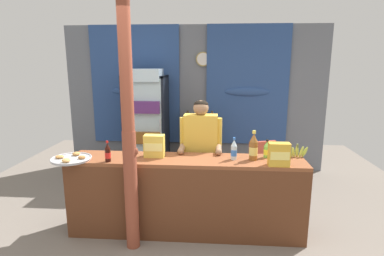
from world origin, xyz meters
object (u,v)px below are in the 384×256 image
at_px(shopkeeper, 201,145).
at_px(timber_post, 129,136).
at_px(drink_fridge, 146,119).
at_px(soda_bottle_cola, 108,153).
at_px(soda_bottle_iced_tea, 253,148).
at_px(plastic_lawn_chair, 258,163).
at_px(pastry_tray, 71,158).
at_px(banana_bunch, 297,152).
at_px(snack_box_choco_powder, 279,154).
at_px(snack_box_instant_noodle, 154,146).
at_px(soda_bottle_water, 234,150).
at_px(soda_bottle_lime_soda, 267,150).
at_px(stall_counter, 185,191).
at_px(bottle_shelf_rack, 199,141).

bearing_deg(shopkeeper, timber_post, -132.26).
distance_m(drink_fridge, soda_bottle_cola, 1.98).
bearing_deg(timber_post, drink_fridge, 98.18).
xyz_separation_m(drink_fridge, soda_bottle_iced_tea, (1.62, -1.80, 0.02)).
bearing_deg(plastic_lawn_chair, timber_post, -135.13).
bearing_deg(timber_post, pastry_tray, 164.83).
height_order(pastry_tray, banana_bunch, banana_bunch).
bearing_deg(snack_box_choco_powder, timber_post, -173.74).
relative_size(soda_bottle_iced_tea, snack_box_instant_noodle, 1.30).
bearing_deg(soda_bottle_water, shopkeeper, 133.35).
xyz_separation_m(snack_box_choco_powder, snack_box_instant_noodle, (-1.37, 0.22, 0.00)).
height_order(plastic_lawn_chair, soda_bottle_lime_soda, soda_bottle_lime_soda).
bearing_deg(snack_box_instant_noodle, stall_counter, -20.47).
distance_m(plastic_lawn_chair, snack_box_instant_noodle, 1.85).
height_order(drink_fridge, snack_box_instant_noodle, drink_fridge).
distance_m(plastic_lawn_chair, banana_bunch, 1.17).
height_order(timber_post, snack_box_choco_powder, timber_post).
height_order(stall_counter, soda_bottle_water, soda_bottle_water).
height_order(plastic_lawn_chair, snack_box_instant_noodle, snack_box_instant_noodle).
bearing_deg(stall_counter, drink_fridge, 114.33).
bearing_deg(snack_box_instant_noodle, banana_bunch, 3.92).
relative_size(drink_fridge, pastry_tray, 4.24).
relative_size(soda_bottle_water, snack_box_instant_noodle, 0.98).
distance_m(plastic_lawn_chair, snack_box_choco_powder, 1.46).
relative_size(soda_bottle_iced_tea, banana_bunch, 1.26).
distance_m(timber_post, drink_fridge, 2.19).
xyz_separation_m(plastic_lawn_chair, shopkeeper, (-0.83, -0.76, 0.47)).
bearing_deg(bottle_shelf_rack, drink_fridge, -166.72).
height_order(drink_fridge, plastic_lawn_chair, drink_fridge).
height_order(timber_post, drink_fridge, timber_post).
bearing_deg(snack_box_choco_powder, soda_bottle_cola, 179.84).
distance_m(drink_fridge, plastic_lawn_chair, 2.02).
bearing_deg(pastry_tray, banana_bunch, 6.79).
xyz_separation_m(soda_bottle_iced_tea, soda_bottle_water, (-0.22, -0.00, -0.03)).
xyz_separation_m(timber_post, soda_bottle_cola, (-0.29, 0.18, -0.24)).
xyz_separation_m(bottle_shelf_rack, banana_bunch, (1.22, -1.87, 0.38)).
xyz_separation_m(plastic_lawn_chair, pastry_tray, (-2.26, -1.33, 0.44)).
bearing_deg(soda_bottle_iced_tea, soda_bottle_water, -179.36).
bearing_deg(snack_box_instant_noodle, plastic_lawn_chair, 40.10).
height_order(soda_bottle_lime_soda, snack_box_choco_powder, snack_box_choco_powder).
bearing_deg(snack_box_choco_powder, plastic_lawn_chair, 90.79).
bearing_deg(soda_bottle_lime_soda, soda_bottle_water, -164.54).
relative_size(timber_post, drink_fridge, 1.38).
distance_m(shopkeeper, snack_box_choco_powder, 1.05).
relative_size(soda_bottle_lime_soda, snack_box_choco_powder, 0.85).
distance_m(bottle_shelf_rack, soda_bottle_water, 2.12).
xyz_separation_m(soda_bottle_cola, pastry_tray, (-0.43, 0.02, -0.08)).
xyz_separation_m(stall_counter, soda_bottle_cola, (-0.85, -0.08, 0.46)).
xyz_separation_m(soda_bottle_cola, soda_bottle_water, (1.39, 0.18, 0.01)).
bearing_deg(drink_fridge, soda_bottle_iced_tea, -47.99).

